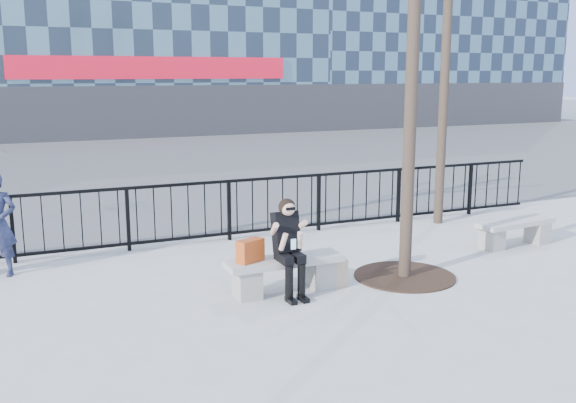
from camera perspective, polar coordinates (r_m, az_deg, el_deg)
name	(u,v)px	position (r m, az deg, el deg)	size (l,w,h in m)	color
ground	(285,292)	(8.97, -0.30, -8.04)	(120.00, 120.00, 0.00)	#9D9D98
street_surface	(115,160)	(23.21, -15.12, 3.62)	(60.00, 23.00, 0.01)	#474747
railing	(218,211)	(11.54, -6.20, -0.84)	(14.00, 0.06, 1.10)	black
tree_grate	(404,276)	(9.76, 10.31, -6.54)	(1.50, 1.50, 0.02)	black
bench_main	(285,271)	(8.88, -0.30, -6.21)	(1.65, 0.46, 0.49)	slate
bench_second	(515,230)	(11.88, 19.55, -2.43)	(1.54, 0.43, 0.46)	slate
seated_woman	(289,248)	(8.63, 0.11, -4.17)	(0.50, 0.64, 1.34)	black
handbag	(250,251)	(8.62, -3.37, -4.38)	(0.37, 0.18, 0.31)	#AE4115
shopping_bag	(333,274)	(9.12, 4.00, -6.43)	(0.42, 0.15, 0.39)	#D1B294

